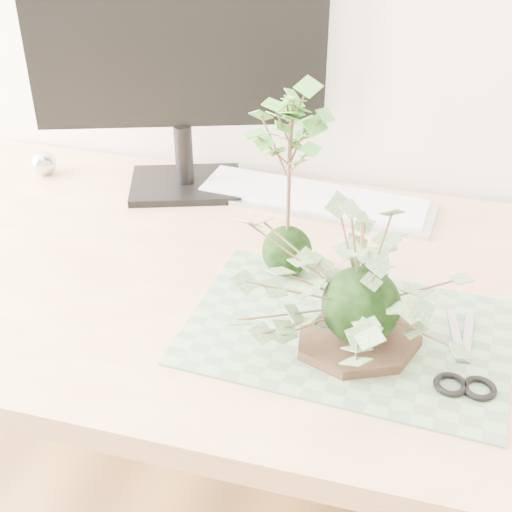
# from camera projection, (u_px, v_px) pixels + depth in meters

# --- Properties ---
(desk) EXTENTS (1.60, 0.70, 0.74)m
(desk) POSITION_uv_depth(u_px,v_px,m) (331.00, 336.00, 1.11)
(desk) COLOR #DBB38B
(desk) RESTS_ON ground_plane
(cutting_mat) EXTENTS (0.45, 0.31, 0.00)m
(cutting_mat) POSITION_uv_depth(u_px,v_px,m) (347.00, 332.00, 0.98)
(cutting_mat) COLOR #58725A
(cutting_mat) RESTS_ON desk
(stone_dish) EXTENTS (0.23, 0.23, 0.01)m
(stone_dish) POSITION_uv_depth(u_px,v_px,m) (357.00, 341.00, 0.95)
(stone_dish) COLOR black
(stone_dish) RESTS_ON cutting_mat
(ivy_kokedama) EXTENTS (0.33, 0.33, 0.21)m
(ivy_kokedama) POSITION_uv_depth(u_px,v_px,m) (364.00, 275.00, 0.89)
(ivy_kokedama) COLOR black
(ivy_kokedama) RESTS_ON stone_dish
(maple_kokedama) EXTENTS (0.22, 0.22, 0.32)m
(maple_kokedama) POSITION_uv_depth(u_px,v_px,m) (290.00, 137.00, 0.98)
(maple_kokedama) COLOR black
(maple_kokedama) RESTS_ON desk
(keyboard) EXTENTS (0.45, 0.17, 0.02)m
(keyboard) POSITION_uv_depth(u_px,v_px,m) (313.00, 199.00, 1.29)
(keyboard) COLOR #BCBCBD
(keyboard) RESTS_ON desk
(monitor) EXTENTS (0.49, 0.21, 0.45)m
(monitor) POSITION_uv_depth(u_px,v_px,m) (179.00, 50.00, 1.21)
(monitor) COLOR black
(monitor) RESTS_ON desk
(foil_ball) EXTENTS (0.05, 0.05, 0.05)m
(foil_ball) POSITION_uv_depth(u_px,v_px,m) (44.00, 163.00, 1.38)
(foil_ball) COLOR silver
(foil_ball) RESTS_ON desk
(scissors) EXTENTS (0.08, 0.18, 0.01)m
(scissors) POSITION_uv_depth(u_px,v_px,m) (463.00, 374.00, 0.90)
(scissors) COLOR gray
(scissors) RESTS_ON cutting_mat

